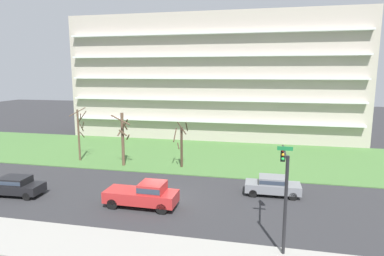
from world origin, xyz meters
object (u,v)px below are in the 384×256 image
(tree_left, at_px, (123,137))
(sedan_black_center_left, at_px, (15,185))
(tree_center, at_px, (181,144))
(sedan_gray_near_left, at_px, (273,185))
(traffic_signal_mast, at_px, (285,180))
(pickup_red_center_right, at_px, (144,194))
(tree_far_left, at_px, (79,132))

(tree_left, distance_m, sedan_black_center_left, 11.26)
(tree_left, height_order, tree_center, tree_left)
(sedan_gray_near_left, height_order, traffic_signal_mast, traffic_signal_mast)
(tree_left, relative_size, traffic_signal_mast, 1.01)
(tree_center, xyz_separation_m, sedan_gray_near_left, (9.16, -6.01, -1.62))
(tree_center, height_order, sedan_gray_near_left, tree_center)
(sedan_black_center_left, xyz_separation_m, pickup_red_center_right, (11.04, -0.00, 0.14))
(traffic_signal_mast, bearing_deg, tree_left, 140.52)
(tree_left, bearing_deg, pickup_red_center_right, -58.72)
(sedan_gray_near_left, xyz_separation_m, traffic_signal_mast, (0.34, -7.63, 2.97))
(sedan_gray_near_left, bearing_deg, sedan_black_center_left, 12.00)
(tree_far_left, distance_m, sedan_gray_near_left, 22.04)
(sedan_gray_near_left, distance_m, sedan_black_center_left, 20.91)
(traffic_signal_mast, bearing_deg, tree_far_left, 146.94)
(tree_left, height_order, traffic_signal_mast, tree_left)
(tree_center, bearing_deg, sedan_black_center_left, -136.99)
(tree_left, bearing_deg, sedan_gray_near_left, -18.99)
(pickup_red_center_right, bearing_deg, tree_far_left, 138.21)
(tree_center, bearing_deg, pickup_red_center_right, -91.22)
(tree_far_left, bearing_deg, tree_left, -9.88)
(sedan_gray_near_left, bearing_deg, tree_far_left, -17.03)
(tree_center, xyz_separation_m, traffic_signal_mast, (9.50, -13.64, 1.34))
(sedan_gray_near_left, bearing_deg, pickup_red_center_right, 25.23)
(tree_center, distance_m, pickup_red_center_right, 10.62)
(tree_left, xyz_separation_m, sedan_gray_near_left, (15.32, -5.27, -2.28))
(sedan_gray_near_left, distance_m, traffic_signal_mast, 8.19)
(traffic_signal_mast, bearing_deg, sedan_gray_near_left, 92.55)
(tree_far_left, xyz_separation_m, sedan_black_center_left, (0.57, -10.76, -2.42))
(tree_left, relative_size, tree_center, 1.16)
(tree_far_left, xyz_separation_m, traffic_signal_mast, (21.34, -13.89, 0.55))
(traffic_signal_mast, bearing_deg, tree_center, 124.85)
(tree_left, distance_m, traffic_signal_mast, 20.30)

